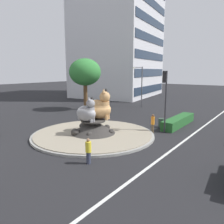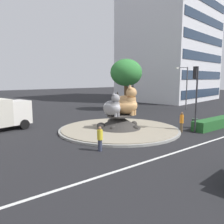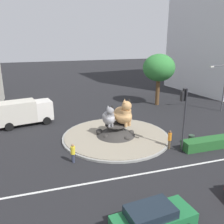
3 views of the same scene
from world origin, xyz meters
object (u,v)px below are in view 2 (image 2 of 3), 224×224
object	(u,v)px
traffic_light_mast	(196,85)
litter_bin	(195,123)
pedestrian_orange_shirt	(182,121)
cat_statue_grey	(113,107)
cat_statue_calico	(126,104)
streetlight_arm	(185,85)
office_tower	(171,34)
pedestrian_yellow_shirt	(100,138)
broadleaf_tree_behind_island	(126,73)

from	to	relation	value
traffic_light_mast	litter_bin	world-z (taller)	traffic_light_mast
pedestrian_orange_shirt	litter_bin	bearing A→B (deg)	140.43
cat_statue_grey	cat_statue_calico	size ratio (longest dim) A/B	0.73
cat_statue_grey	traffic_light_mast	xyz separation A→B (m)	(5.18, -4.71, 1.93)
streetlight_arm	pedestrian_orange_shirt	world-z (taller)	streetlight_arm
cat_statue_calico	office_tower	xyz separation A→B (m)	(28.03, 16.95, 11.52)
cat_statue_calico	pedestrian_orange_shirt	world-z (taller)	cat_statue_calico
traffic_light_mast	streetlight_arm	world-z (taller)	streetlight_arm
cat_statue_grey	pedestrian_yellow_shirt	bearing A→B (deg)	-49.52
cat_statue_calico	pedestrian_yellow_shirt	distance (m)	6.88
office_tower	pedestrian_yellow_shirt	size ratio (longest dim) A/B	17.18
pedestrian_orange_shirt	office_tower	bearing A→B (deg)	173.91
traffic_light_mast	pedestrian_yellow_shirt	bearing A→B (deg)	79.22
pedestrian_orange_shirt	pedestrian_yellow_shirt	distance (m)	8.68
traffic_light_mast	broadleaf_tree_behind_island	xyz separation A→B (m)	(5.19, 14.42, 1.30)
streetlight_arm	litter_bin	world-z (taller)	streetlight_arm
streetlight_arm	litter_bin	xyz separation A→B (m)	(-9.86, -7.88, -3.28)
broadleaf_tree_behind_island	litter_bin	distance (m)	14.67
streetlight_arm	pedestrian_orange_shirt	size ratio (longest dim) A/B	3.53
pedestrian_orange_shirt	streetlight_arm	bearing A→B (deg)	167.63
cat_statue_calico	office_tower	distance (m)	34.72
pedestrian_orange_shirt	litter_bin	xyz separation A→B (m)	(2.50, 0.27, -0.50)
cat_statue_grey	office_tower	bearing A→B (deg)	117.32
office_tower	streetlight_arm	xyz separation A→B (m)	(-12.59, -12.56, -10.20)
cat_statue_grey	streetlight_arm	bearing A→B (deg)	101.66
pedestrian_orange_shirt	pedestrian_yellow_shirt	bearing A→B (deg)	-46.42
traffic_light_mast	litter_bin	size ratio (longest dim) A/B	6.28
pedestrian_orange_shirt	litter_bin	world-z (taller)	pedestrian_orange_shirt
cat_statue_calico	broadleaf_tree_behind_island	size ratio (longest dim) A/B	0.40
cat_statue_grey	office_tower	xyz separation A→B (m)	(29.47, 16.75, 11.74)
cat_statue_calico	office_tower	bearing A→B (deg)	105.23
traffic_light_mast	streetlight_arm	size ratio (longest dim) A/B	0.90
broadleaf_tree_behind_island	cat_statue_calico	bearing A→B (deg)	-132.04
cat_statue_calico	pedestrian_yellow_shirt	bearing A→B (deg)	-72.77
cat_statue_grey	pedestrian_orange_shirt	world-z (taller)	cat_statue_grey
cat_statue_calico	cat_statue_grey	bearing A→B (deg)	-113.68
office_tower	cat_statue_grey	bearing A→B (deg)	-158.90
office_tower	pedestrian_orange_shirt	size ratio (longest dim) A/B	15.75
office_tower	streetlight_arm	world-z (taller)	office_tower
cat_statue_calico	broadleaf_tree_behind_island	xyz separation A→B (m)	(8.93, 9.91, 3.00)
streetlight_arm	cat_statue_grey	bearing A→B (deg)	20.60
broadleaf_tree_behind_island	pedestrian_yellow_shirt	size ratio (longest dim) A/B	4.57
office_tower	litter_bin	xyz separation A→B (m)	(-22.45, -20.44, -13.48)
cat_statue_calico	litter_bin	size ratio (longest dim) A/B	3.30
broadleaf_tree_behind_island	pedestrian_yellow_shirt	xyz separation A→B (m)	(-14.54, -13.57, -4.56)
streetlight_arm	pedestrian_yellow_shirt	world-z (taller)	streetlight_arm
cat_statue_grey	pedestrian_yellow_shirt	xyz separation A→B (m)	(-4.17, -3.86, -1.34)
cat_statue_grey	litter_bin	size ratio (longest dim) A/B	2.40
pedestrian_yellow_shirt	traffic_light_mast	bearing A→B (deg)	173.82
cat_statue_calico	streetlight_arm	bearing A→B (deg)	89.95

